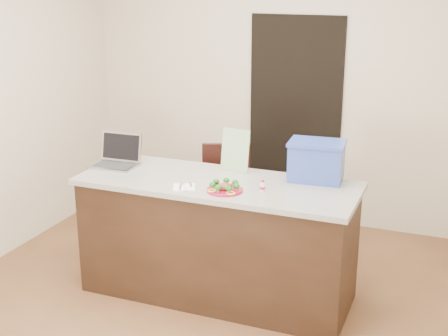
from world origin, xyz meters
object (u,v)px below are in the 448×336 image
at_px(island, 217,238).
at_px(yogurt_bottle, 263,187).
at_px(napkin, 184,187).
at_px(laptop, 117,157).
at_px(chair, 222,192).
at_px(plate, 225,190).
at_px(blue_box, 316,161).

height_order(island, yogurt_bottle, yogurt_bottle).
height_order(napkin, laptop, laptop).
distance_m(island, napkin, 0.54).
bearing_deg(chair, plate, -88.61).
relative_size(blue_box, chair, 0.45).
bearing_deg(plate, island, 125.75).
bearing_deg(plate, napkin, -173.40).
bearing_deg(blue_box, chair, 148.08).
bearing_deg(island, laptop, 175.01).
bearing_deg(plate, blue_box, 42.01).
height_order(yogurt_bottle, blue_box, blue_box).
bearing_deg(napkin, blue_box, 31.76).
xyz_separation_m(plate, yogurt_bottle, (0.24, 0.10, 0.02)).
relative_size(yogurt_bottle, chair, 0.08).
bearing_deg(island, yogurt_bottle, -13.19).
height_order(plate, blue_box, blue_box).
relative_size(plate, blue_box, 0.60).
bearing_deg(plate, chair, 113.06).
relative_size(napkin, blue_box, 0.36).
bearing_deg(yogurt_bottle, plate, -158.24).
bearing_deg(blue_box, yogurt_bottle, -131.59).
height_order(plate, napkin, plate).
bearing_deg(napkin, yogurt_bottle, 13.70).
relative_size(island, napkin, 13.60).
height_order(laptop, blue_box, blue_box).
distance_m(laptop, chair, 1.02).
relative_size(island, laptop, 5.79).
bearing_deg(chair, island, -92.13).
distance_m(island, plate, 0.52).
bearing_deg(blue_box, plate, -142.66).
bearing_deg(blue_box, laptop, -176.80).
relative_size(yogurt_bottle, blue_box, 0.18).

